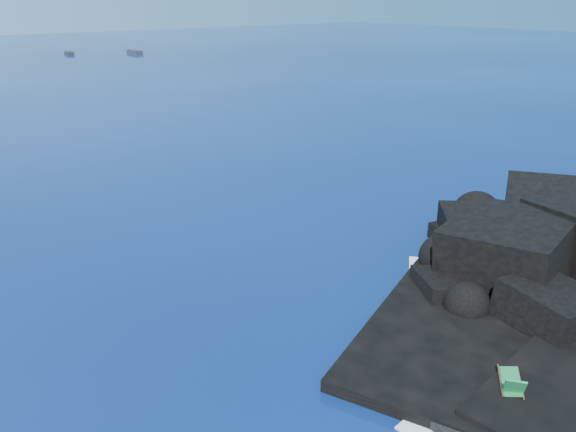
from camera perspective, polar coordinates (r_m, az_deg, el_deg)
name	(u,v)px	position (r m, az deg, el deg)	size (l,w,h in m)	color
beach	(566,407)	(19.93, 26.38, -16.96)	(8.50, 6.00, 0.70)	black
surf_foam	(452,336)	(21.96, 16.34, -11.61)	(10.00, 8.00, 0.06)	white
deck_chair	(511,375)	(18.98, 21.73, -14.80)	(1.62, 0.71, 1.11)	#1C7F41
distant_boat_a	(69,54)	(134.55, -21.33, 15.06)	(1.33, 4.26, 0.57)	#232227
distant_boat_b	(135,53)	(132.41, -15.30, 15.65)	(1.61, 5.17, 0.69)	#2B2A2F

